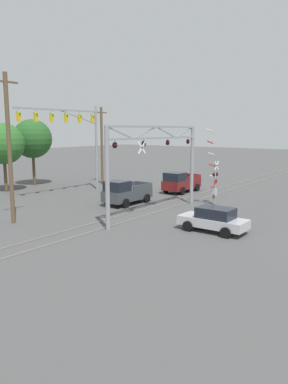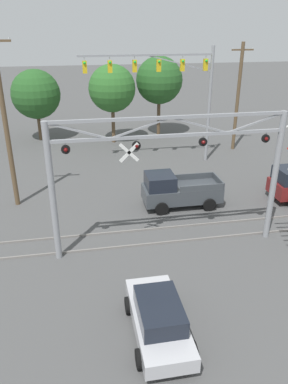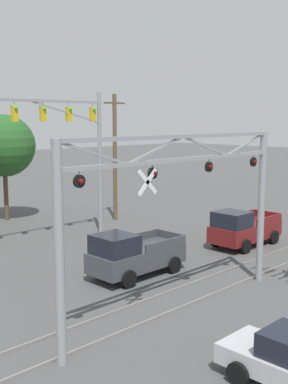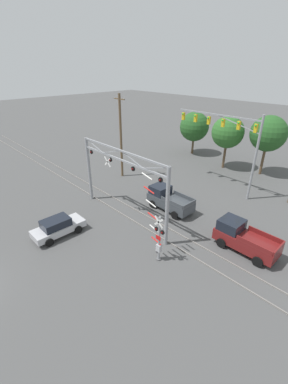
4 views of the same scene
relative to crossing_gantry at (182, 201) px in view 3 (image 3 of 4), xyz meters
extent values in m
cube|color=gray|center=(0.01, 0.28, -4.12)|extent=(80.00, 0.08, 0.10)
cube|color=gray|center=(0.01, 1.72, -4.12)|extent=(80.00, 0.08, 0.10)
cylinder|color=gray|center=(-5.23, 0.00, -0.92)|extent=(0.29, 0.29, 6.51)
cylinder|color=gray|center=(5.25, 0.00, -0.92)|extent=(0.29, 0.29, 6.51)
cube|color=gray|center=(0.01, 0.00, 1.47)|extent=(10.77, 0.14, 0.14)
cube|color=gray|center=(0.01, 0.00, 2.26)|extent=(10.77, 0.14, 0.14)
cube|color=gray|center=(-3.92, 0.00, 1.87)|extent=(2.64, 0.08, 0.88)
cube|color=gray|center=(-1.30, 0.00, 1.87)|extent=(2.64, 0.08, 0.88)
cube|color=gray|center=(1.32, 0.00, 1.87)|extent=(2.64, 0.08, 0.88)
cube|color=gray|center=(3.94, 0.00, 1.87)|extent=(2.64, 0.08, 0.88)
cylinder|color=black|center=(-4.48, 0.00, 1.11)|extent=(0.38, 0.10, 0.38)
sphere|color=#590C0C|center=(-4.48, -0.07, 1.11)|extent=(0.18, 0.18, 0.18)
cylinder|color=gray|center=(-4.48, 0.00, 1.35)|extent=(0.04, 0.04, 0.10)
cylinder|color=black|center=(-1.49, 0.00, 1.11)|extent=(0.38, 0.10, 0.38)
sphere|color=#590C0C|center=(-1.49, -0.07, 1.11)|extent=(0.18, 0.18, 0.18)
cylinder|color=gray|center=(-1.49, 0.00, 1.35)|extent=(0.04, 0.04, 0.10)
cylinder|color=black|center=(1.51, 0.00, 1.11)|extent=(0.38, 0.10, 0.38)
sphere|color=#590C0C|center=(1.51, -0.07, 1.11)|extent=(0.18, 0.18, 0.18)
cylinder|color=gray|center=(1.51, 0.00, 1.35)|extent=(0.04, 0.04, 0.10)
cylinder|color=black|center=(4.50, 0.00, 1.11)|extent=(0.38, 0.10, 0.38)
sphere|color=#590C0C|center=(4.50, -0.07, 1.11)|extent=(0.18, 0.18, 0.18)
cylinder|color=gray|center=(4.50, 0.00, 1.35)|extent=(0.04, 0.04, 0.10)
cube|color=white|center=(-1.82, -0.10, 0.85)|extent=(0.88, 0.03, 0.88)
cube|color=white|center=(-1.82, -0.10, 0.85)|extent=(0.88, 0.03, 0.88)
cylinder|color=black|center=(-1.82, -0.12, 0.85)|extent=(0.04, 0.04, 0.02)
cylinder|color=gray|center=(6.05, 11.85, 0.14)|extent=(0.24, 0.24, 8.63)
cube|color=gray|center=(1.22, 11.85, 3.86)|extent=(9.66, 0.14, 0.14)
cube|color=gray|center=(3.63, 11.85, 3.26)|extent=(4.85, 0.08, 1.28)
cylinder|color=gray|center=(0.35, 11.85, 3.71)|extent=(0.04, 0.04, 0.30)
cube|color=gold|center=(0.35, 11.85, 3.15)|extent=(0.30, 0.26, 0.82)
sphere|color=green|center=(0.35, 11.69, 3.43)|extent=(0.18, 0.18, 0.18)
cylinder|color=gray|center=(2.08, 11.85, 3.71)|extent=(0.04, 0.04, 0.30)
cube|color=gold|center=(2.08, 11.85, 3.15)|extent=(0.30, 0.26, 0.82)
sphere|color=green|center=(2.08, 11.69, 3.43)|extent=(0.18, 0.18, 0.18)
cylinder|color=gray|center=(3.82, 11.85, 3.71)|extent=(0.04, 0.04, 0.30)
cube|color=gold|center=(3.82, 11.85, 3.15)|extent=(0.30, 0.26, 0.82)
sphere|color=green|center=(3.82, 11.69, 3.43)|extent=(0.18, 0.18, 0.18)
cylinder|color=gray|center=(5.55, 11.85, 3.71)|extent=(0.04, 0.04, 0.30)
cube|color=gold|center=(5.55, 11.85, 3.15)|extent=(0.30, 0.26, 0.82)
sphere|color=green|center=(5.55, 11.69, 3.43)|extent=(0.18, 0.18, 0.18)
cube|color=#3D4247|center=(1.92, 4.28, -3.34)|extent=(4.61, 1.90, 0.89)
cube|color=black|center=(0.58, 4.28, -2.48)|extent=(1.63, 1.75, 0.83)
cube|color=#3D4247|center=(2.84, 3.37, -2.71)|extent=(2.58, 0.08, 0.37)
cube|color=#3D4247|center=(2.84, 5.19, -2.71)|extent=(2.58, 0.08, 0.37)
cube|color=#3D4247|center=(4.18, 4.28, -2.71)|extent=(0.10, 1.82, 0.37)
cylinder|color=black|center=(0.49, 3.32, -3.79)|extent=(0.77, 0.24, 0.77)
cylinder|color=black|center=(0.49, 5.24, -3.79)|extent=(0.77, 0.24, 0.77)
cylinder|color=black|center=(3.35, 3.32, -3.79)|extent=(0.77, 0.24, 0.77)
cylinder|color=black|center=(3.35, 5.24, -3.79)|extent=(0.77, 0.24, 0.77)
cube|color=maroon|center=(9.90, 3.79, -3.34)|extent=(4.63, 1.90, 0.89)
cube|color=black|center=(8.56, 3.79, -2.48)|extent=(1.64, 1.75, 0.83)
cube|color=maroon|center=(10.82, 2.88, -2.71)|extent=(2.59, 0.08, 0.37)
cube|color=maroon|center=(10.82, 4.69, -2.71)|extent=(2.59, 0.08, 0.37)
cube|color=maroon|center=(12.17, 3.79, -2.71)|extent=(0.10, 1.82, 0.37)
cylinder|color=black|center=(8.47, 2.83, -3.79)|extent=(0.77, 0.24, 0.77)
cylinder|color=black|center=(8.47, 4.75, -3.79)|extent=(0.77, 0.24, 0.77)
cylinder|color=black|center=(11.34, 2.83, -3.79)|extent=(0.77, 0.24, 0.77)
cylinder|color=black|center=(11.34, 4.75, -3.79)|extent=(0.77, 0.24, 0.77)
cylinder|color=black|center=(-2.53, -4.23, -3.85)|extent=(0.24, 0.65, 0.65)
cylinder|color=black|center=(-0.79, -4.23, -3.85)|extent=(0.24, 0.65, 0.65)
cylinder|color=brown|center=(9.36, 14.22, 0.20)|extent=(0.28, 0.28, 8.74)
cube|color=brown|center=(9.36, 14.22, 3.97)|extent=(1.80, 0.12, 0.12)
cylinder|color=silver|center=(8.54, 14.22, 4.07)|extent=(0.08, 0.08, 0.12)
cylinder|color=silver|center=(10.18, 14.22, 4.07)|extent=(0.08, 0.08, 0.12)
cylinder|color=brown|center=(3.87, 19.59, -2.31)|extent=(0.32, 0.32, 3.72)
sphere|color=#265623|center=(3.87, 19.59, 1.06)|extent=(4.31, 4.31, 4.31)
camera|label=1|loc=(-22.18, -15.63, 2.08)|focal=35.00mm
camera|label=2|loc=(-3.96, -15.28, 5.95)|focal=35.00mm
camera|label=3|loc=(-12.72, -10.92, 2.84)|focal=45.00mm
camera|label=4|loc=(15.94, -12.43, 8.55)|focal=24.00mm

